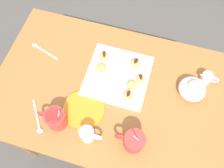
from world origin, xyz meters
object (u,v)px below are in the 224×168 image
Objects in this scene: beignet_5 at (101,68)px; beignet_1 at (132,85)px; chocolate_sauce_pitcher at (207,78)px; dining_table at (109,101)px; beignet_2 at (128,95)px; saucer_orange_left at (84,109)px; beignet_3 at (104,56)px; beignet_4 at (140,79)px; cream_pitcher_white at (88,134)px; ice_cream_bowl at (192,89)px; pastry_plate_square at (118,76)px; beignet_0 at (136,63)px; coffee_mug_red_right at (56,118)px; coffee_mug_red_left at (134,141)px.

beignet_1 is at bearing 163.88° from beignet_5.
chocolate_sauce_pitcher is 1.91× the size of beignet_1.
dining_table is 0.20m from beignet_2.
beignet_2 is (-0.17, -0.11, 0.03)m from saucer_orange_left.
beignet_3 reaches higher than beignet_5.
beignet_4 reaches higher than saucer_orange_left.
beignet_3 is (0.05, -0.38, -0.01)m from cream_pitcher_white.
ice_cream_bowl reaches higher than beignet_4.
beignet_0 is at bearing -131.26° from pastry_plate_square.
beignet_4 is (-0.21, -0.21, 0.03)m from saucer_orange_left.
beignet_3 is (0.09, -0.07, 0.03)m from pastry_plate_square.
beignet_0 is 1.16× the size of beignet_4.
pastry_plate_square is 0.34m from coffee_mug_red_right.
coffee_mug_red_left is 2.97× the size of beignet_5.
beignet_4 is at bearing -135.78° from coffee_mug_red_right.
beignet_2 is at bearing -69.79° from coffee_mug_red_left.
beignet_1 is (0.32, 0.13, 0.00)m from chocolate_sauce_pitcher.
cream_pitcher_white is 0.13m from saucer_orange_left.
chocolate_sauce_pitcher is (-0.25, -0.38, -0.02)m from coffee_mug_red_left.
beignet_2 is 0.88× the size of beignet_5.
beignet_1 is at bearing 95.98° from beignet_0.
cream_pitcher_white is at bearing 82.36° from pastry_plate_square.
beignet_3 reaches higher than dining_table.
cream_pitcher_white is at bearing 96.83° from beignet_3.
ice_cream_bowl reaches higher than beignet_2.
cream_pitcher_white is 0.32m from beignet_5.
saucer_orange_left is at bearing 42.31° from beignet_1.
beignet_4 is (0.29, 0.09, 0.00)m from chocolate_sauce_pitcher.
coffee_mug_red_right is 0.36m from beignet_1.
beignet_4 is at bearing -115.46° from cream_pitcher_white.
coffee_mug_red_left is 0.26m from saucer_orange_left.
beignet_5 is (0.16, -0.05, -0.00)m from beignet_1.
coffee_mug_red_right is 2.89× the size of beignet_5.
saucer_orange_left is 0.21m from beignet_2.
saucer_orange_left is 3.83× the size of beignet_1.
coffee_mug_red_left reaches higher than beignet_3.
chocolate_sauce_pitcher reaches higher than pastry_plate_square.
beignet_1 is (-0.08, 0.04, 0.03)m from pastry_plate_square.
pastry_plate_square is 2.04× the size of coffee_mug_red_right.
beignet_5 is at bearing -16.12° from beignet_1.
beignet_0 is 0.08m from beignet_4.
beignet_3 is (0.17, -0.11, -0.00)m from beignet_1.
chocolate_sauce_pitcher is at bearing -137.69° from cream_pitcher_white.
beignet_1 is 0.05m from beignet_4.
pastry_plate_square is 0.12m from beignet_2.
beignet_5 reaches higher than saucer_orange_left.
coffee_mug_red_right is 1.16× the size of ice_cream_bowl.
pastry_plate_square is 0.41m from chocolate_sauce_pitcher.
ice_cream_bowl is at bearing -176.72° from beignet_4.
coffee_mug_red_right is at bearing 32.69° from chocolate_sauce_pitcher.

